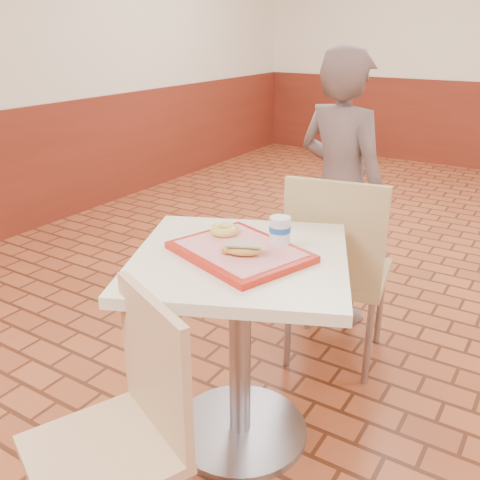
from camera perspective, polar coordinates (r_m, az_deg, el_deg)
The scene contains 8 objects.
main_table at distance 2.08m, azimuth 0.00°, elevation -8.41°, with size 0.78×0.78×0.82m.
chair_main_front at distance 1.72m, azimuth -12.25°, elevation -18.63°, with size 0.54×0.54×0.89m.
chair_main_back at distance 2.58m, azimuth 10.26°, elevation -2.52°, with size 0.53×0.53×0.98m.
customer at distance 3.00m, azimuth 10.63°, elevation 5.27°, with size 0.55×0.36×1.52m, color #685451.
serving_tray at distance 1.95m, azimuth -0.00°, elevation -1.25°, with size 0.46×0.36×0.03m.
ring_donut at distance 2.07m, azimuth -1.69°, elevation 1.09°, with size 0.11×0.11×0.03m, color #DDC150.
long_john_donut at distance 1.88m, azimuth 0.24°, elevation -1.02°, with size 0.15×0.12×0.04m.
paper_cup at distance 1.98m, azimuth 4.28°, elevation 1.10°, with size 0.08×0.08×0.10m.
Camera 1 is at (-0.23, -1.87, 1.60)m, focal length 40.00 mm.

